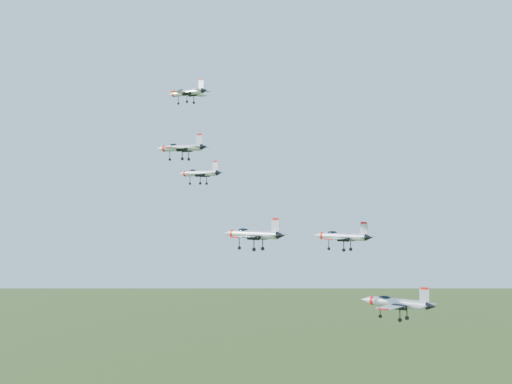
% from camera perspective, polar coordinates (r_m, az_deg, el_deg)
% --- Properties ---
extents(jet_lead, '(11.95, 10.04, 3.21)m').
position_cam_1_polar(jet_lead, '(158.96, -5.57, 7.93)').
color(jet_lead, silver).
extents(jet_left_high, '(10.67, 8.88, 2.85)m').
position_cam_1_polar(jet_left_high, '(135.70, -4.56, 1.52)').
color(jet_left_high, silver).
extents(jet_right_high, '(10.86, 8.93, 2.91)m').
position_cam_1_polar(jet_right_high, '(125.36, -6.04, 3.55)').
color(jet_right_high, silver).
extents(jet_left_low, '(12.44, 10.48, 3.35)m').
position_cam_1_polar(jet_left_low, '(127.01, 6.86, -3.53)').
color(jet_left_low, silver).
extents(jet_right_low, '(13.31, 11.17, 3.57)m').
position_cam_1_polar(jet_right_low, '(120.87, -0.29, -3.39)').
color(jet_right_low, silver).
extents(jet_trail, '(13.66, 11.48, 3.67)m').
position_cam_1_polar(jet_trail, '(120.30, 11.15, -8.68)').
color(jet_trail, silver).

